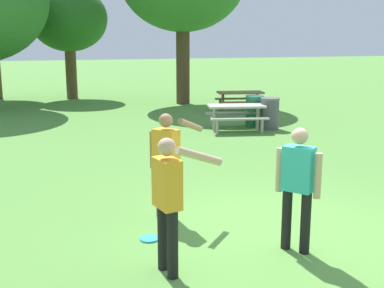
% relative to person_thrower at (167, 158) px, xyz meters
% --- Properties ---
extents(ground_plane, '(120.00, 120.00, 0.00)m').
position_rel_person_thrower_xyz_m(ground_plane, '(1.50, -1.07, -0.96)').
color(ground_plane, '#568E3D').
extents(person_thrower, '(0.83, 0.51, 1.64)m').
position_rel_person_thrower_xyz_m(person_thrower, '(0.00, 0.00, 0.00)').
color(person_thrower, '#B7AD93').
rests_on(person_thrower, ground).
extents(person_catcher, '(0.40, 0.51, 1.64)m').
position_rel_person_thrower_xyz_m(person_catcher, '(1.26, -1.70, -0.02)').
color(person_catcher, black).
rests_on(person_catcher, ground).
extents(person_bystander, '(0.75, 0.60, 1.64)m').
position_rel_person_thrower_xyz_m(person_bystander, '(-0.48, -1.77, 0.00)').
color(person_bystander, black).
rests_on(person_bystander, ground).
extents(frisbee, '(0.26, 0.26, 0.03)m').
position_rel_person_thrower_xyz_m(frisbee, '(-0.47, -0.74, -0.95)').
color(frisbee, '#2D9EDB').
rests_on(frisbee, ground).
extents(picnic_table_near, '(1.98, 1.77, 0.77)m').
position_rel_person_thrower_xyz_m(picnic_table_near, '(4.03, 6.55, -0.40)').
color(picnic_table_near, '#B2ADA3').
rests_on(picnic_table_near, ground).
extents(picnic_table_far, '(1.96, 1.74, 0.77)m').
position_rel_person_thrower_xyz_m(picnic_table_far, '(5.70, 9.98, -0.40)').
color(picnic_table_far, olive).
rests_on(picnic_table_far, ground).
extents(trash_can_beside_table, '(0.59, 0.59, 0.96)m').
position_rel_person_thrower_xyz_m(trash_can_beside_table, '(4.91, 7.12, -0.48)').
color(trash_can_beside_table, '#237047').
rests_on(trash_can_beside_table, ground).
extents(trash_can_further_along, '(0.59, 0.59, 0.96)m').
position_rel_person_thrower_xyz_m(trash_can_further_along, '(5.09, 6.42, -0.48)').
color(trash_can_further_along, '#515156').
rests_on(trash_can_further_along, ground).
extents(tree_slender_mid, '(3.47, 3.47, 5.09)m').
position_rel_person_thrower_xyz_m(tree_slender_mid, '(0.09, 16.41, 2.61)').
color(tree_slender_mid, brown).
rests_on(tree_slender_mid, ground).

